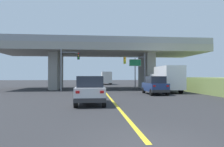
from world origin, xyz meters
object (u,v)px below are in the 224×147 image
(traffic_signal_nearside, at_px, (137,66))
(traffic_signal_farside, at_px, (67,64))
(suv_crossing, at_px, (155,85))
(suv_lead, at_px, (90,90))
(highway_sign, at_px, (135,66))
(semi_truck_distant, at_px, (106,78))
(box_truck, at_px, (167,79))

(traffic_signal_nearside, height_order, traffic_signal_farside, traffic_signal_farside)
(suv_crossing, relative_size, traffic_signal_nearside, 0.83)
(traffic_signal_nearside, xyz_separation_m, traffic_signal_farside, (-9.76, -0.48, 0.26))
(suv_lead, xyz_separation_m, highway_sign, (6.50, 14.91, 2.48))
(traffic_signal_nearside, distance_m, semi_truck_distant, 22.55)
(suv_crossing, relative_size, highway_sign, 0.95)
(box_truck, bearing_deg, traffic_signal_nearside, 130.02)
(suv_lead, relative_size, box_truck, 0.66)
(suv_crossing, height_order, box_truck, box_truck)
(suv_crossing, xyz_separation_m, traffic_signal_farside, (-10.31, 5.85, 2.69))
(traffic_signal_farside, distance_m, semi_truck_distant, 23.89)
(suv_crossing, height_order, traffic_signal_nearside, traffic_signal_nearside)
(semi_truck_distant, bearing_deg, traffic_signal_nearside, -82.66)
(traffic_signal_nearside, relative_size, semi_truck_distant, 0.77)
(highway_sign, xyz_separation_m, semi_truck_distant, (-2.82, 21.06, -1.86))
(highway_sign, bearing_deg, traffic_signal_nearside, -87.55)
(box_truck, height_order, semi_truck_distant, box_truck)
(suv_lead, distance_m, suv_crossing, 10.22)
(semi_truck_distant, bearing_deg, suv_crossing, -83.18)
(suv_crossing, bearing_deg, suv_lead, -133.65)
(traffic_signal_farside, height_order, semi_truck_distant, traffic_signal_farside)
(box_truck, relative_size, traffic_signal_farside, 1.15)
(traffic_signal_farside, bearing_deg, highway_sign, 10.04)
(suv_lead, bearing_deg, highway_sign, 66.46)
(traffic_signal_nearside, bearing_deg, box_truck, -49.98)
(semi_truck_distant, bearing_deg, highway_sign, -82.38)
(suv_crossing, height_order, traffic_signal_farside, traffic_signal_farside)
(suv_crossing, bearing_deg, box_truck, 49.51)
(semi_truck_distant, bearing_deg, box_truck, -77.26)
(suv_lead, xyz_separation_m, traffic_signal_nearside, (6.55, 13.67, 2.42))
(suv_lead, height_order, traffic_signal_farside, traffic_signal_farside)
(box_truck, bearing_deg, traffic_signal_farside, 166.50)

